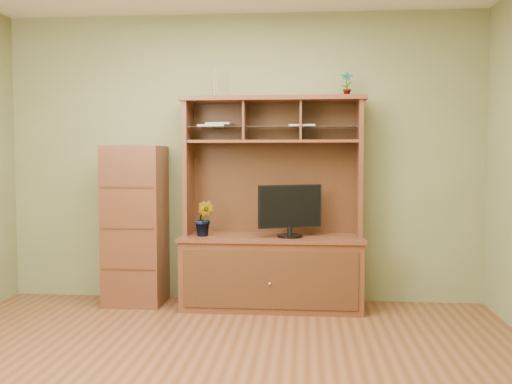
# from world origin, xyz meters

# --- Properties ---
(room) EXTENTS (4.54, 4.04, 2.74)m
(room) POSITION_xyz_m (0.00, 0.00, 1.35)
(room) COLOR #5A3119
(room) RESTS_ON ground
(media_hutch) EXTENTS (1.66, 0.61, 1.90)m
(media_hutch) POSITION_xyz_m (0.30, 1.73, 0.52)
(media_hutch) COLOR #492315
(media_hutch) RESTS_ON room
(monitor) EXTENTS (0.56, 0.27, 0.46)m
(monitor) POSITION_xyz_m (0.46, 1.64, 0.90)
(monitor) COLOR black
(monitor) RESTS_ON media_hutch
(orchid_plant) EXTENTS (0.20, 0.18, 0.32)m
(orchid_plant) POSITION_xyz_m (-0.30, 1.65, 0.81)
(orchid_plant) COLOR #2E5D1F
(orchid_plant) RESTS_ON media_hutch
(top_plant) EXTENTS (0.12, 0.09, 0.23)m
(top_plant) POSITION_xyz_m (0.96, 1.80, 2.01)
(top_plant) COLOR #336D26
(top_plant) RESTS_ON media_hutch
(reed_diffuser) EXTENTS (0.05, 0.05, 0.27)m
(reed_diffuser) POSITION_xyz_m (-0.23, 1.81, 2.01)
(reed_diffuser) COLOR silver
(reed_diffuser) RESTS_ON media_hutch
(magazines) EXTENTS (1.07, 0.20, 0.04)m
(magazines) POSITION_xyz_m (0.03, 1.81, 1.65)
(magazines) COLOR #A1A1A6
(magazines) RESTS_ON media_hutch
(side_cabinet) EXTENTS (0.52, 0.48, 1.46)m
(side_cabinet) POSITION_xyz_m (-0.97, 1.75, 0.73)
(side_cabinet) COLOR #492315
(side_cabinet) RESTS_ON room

